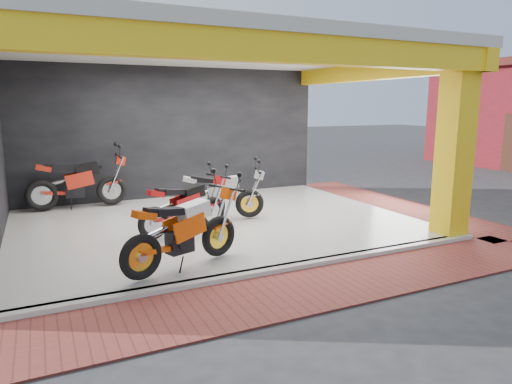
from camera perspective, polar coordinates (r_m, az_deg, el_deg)
ground at (r=7.98m, az=0.04°, el=-7.58°), size 80.00×80.00×0.00m
showroom_floor at (r=9.74m, az=-5.05°, el=-3.92°), size 8.00×6.00×0.10m
showroom_ceiling at (r=9.48m, az=-5.42°, el=17.32°), size 8.40×6.40×0.20m
back_wall at (r=12.40m, az=-10.25°, el=7.09°), size 8.20×0.20×3.50m
corner_column at (r=9.32m, az=23.59°, el=5.19°), size 0.50×0.50×3.50m
header_beam_front at (r=6.73m, az=3.89°, el=17.47°), size 8.40×0.30×0.40m
header_beam_right at (r=11.46m, az=14.37°, el=14.39°), size 0.30×6.40×0.40m
floor_kerb at (r=7.11m, az=3.63°, el=-9.52°), size 8.00×0.20×0.10m
paver_front at (r=6.50m, az=7.04°, el=-11.91°), size 9.00×1.40×0.03m
paver_right at (r=12.22m, az=16.54°, el=-1.47°), size 1.40×7.00×0.03m
moto_hero at (r=7.28m, az=-4.74°, el=-3.11°), size 2.34×1.53×1.34m
moto_row_a at (r=9.77m, az=-0.81°, el=0.27°), size 2.20×1.37×1.26m
moto_row_b at (r=9.06m, az=-5.57°, el=-0.67°), size 2.16×1.31×1.24m
moto_row_d at (r=11.56m, az=-17.68°, el=1.89°), size 2.39×0.91×1.46m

